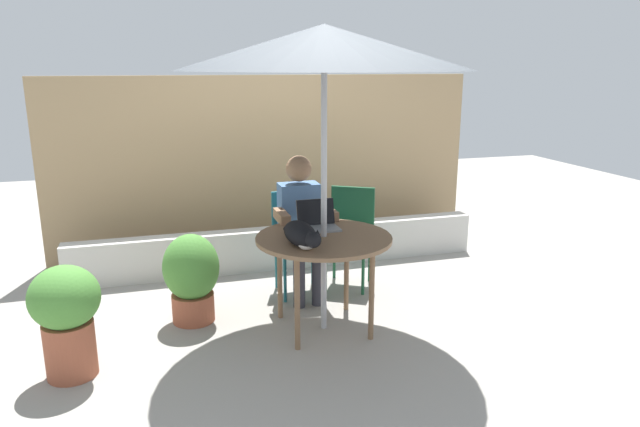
{
  "coord_description": "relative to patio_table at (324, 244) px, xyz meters",
  "views": [
    {
      "loc": [
        -1.19,
        -3.92,
        1.98
      ],
      "look_at": [
        0.0,
        0.1,
        0.89
      ],
      "focal_mm": 32.42,
      "sensor_mm": 36.0,
      "label": 1
    }
  ],
  "objects": [
    {
      "name": "fence_back",
      "position": [
        0.0,
        2.07,
        0.26
      ],
      "size": [
        4.53,
        0.08,
        1.87
      ],
      "primitive_type": "cube",
      "color": "tan",
      "rests_on": "ground"
    },
    {
      "name": "laptop",
      "position": [
        0.02,
        0.24,
        0.12
      ],
      "size": [
        0.3,
        0.25,
        0.21
      ],
      "color": "gray",
      "rests_on": "patio_table"
    },
    {
      "name": "chair_empty",
      "position": [
        0.51,
        0.84,
        -0.15
      ],
      "size": [
        0.55,
        0.55,
        0.89
      ],
      "color": "#194C2D",
      "rests_on": "ground"
    },
    {
      "name": "cat",
      "position": [
        -0.22,
        -0.19,
        0.15
      ],
      "size": [
        0.24,
        0.65,
        0.17
      ],
      "color": "black",
      "rests_on": "patio_table"
    },
    {
      "name": "potted_plant_by_chair",
      "position": [
        -1.78,
        -0.2,
        -0.25
      ],
      "size": [
        0.44,
        0.44,
        0.75
      ],
      "color": "#9E5138",
      "rests_on": "ground"
    },
    {
      "name": "potted_plant_near_fence",
      "position": [
        -0.95,
        0.42,
        -0.29
      ],
      "size": [
        0.44,
        0.44,
        0.71
      ],
      "color": "#9E5138",
      "rests_on": "ground"
    },
    {
      "name": "planter_wall_low",
      "position": [
        0.0,
        1.45,
        -0.47
      ],
      "size": [
        4.07,
        0.2,
        0.41
      ],
      "primitive_type": "cube",
      "color": "beige",
      "rests_on": "ground"
    },
    {
      "name": "ground_plane",
      "position": [
        0.0,
        0.0,
        -0.68
      ],
      "size": [
        14.0,
        14.0,
        0.0
      ],
      "primitive_type": "plane",
      "color": "gray"
    },
    {
      "name": "patio_table",
      "position": [
        0.0,
        0.0,
        0.0
      ],
      "size": [
        1.02,
        1.02,
        0.74
      ],
      "color": "brown",
      "rests_on": "ground"
    },
    {
      "name": "person_seated",
      "position": [
        0.0,
        0.67,
        0.02
      ],
      "size": [
        0.48,
        0.48,
        1.23
      ],
      "color": "#4C72A5",
      "rests_on": "ground"
    },
    {
      "name": "chair_occupied",
      "position": [
        0.0,
        0.83,
        -0.15
      ],
      "size": [
        0.4,
        0.4,
        0.89
      ],
      "color": "#1E606B",
      "rests_on": "ground"
    },
    {
      "name": "patio_umbrella",
      "position": [
        0.0,
        0.0,
        1.41
      ],
      "size": [
        2.05,
        2.05,
        2.24
      ],
      "color": "#B7B7BC",
      "rests_on": "ground"
    }
  ]
}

